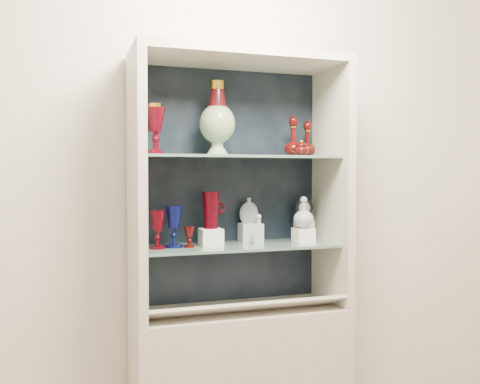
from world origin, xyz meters
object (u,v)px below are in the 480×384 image
object	(u,v)px
clear_square_bottle	(259,229)
ruby_pitcher	(211,210)
cameo_medallion	(304,209)
enamel_urn	(217,118)
pedestal_lamp_left	(144,130)
pedestal_lamp_right	(156,129)
ruby_decanter_b	(307,138)
ruby_goblet_small	(189,237)
clear_round_decanter	(304,213)
ruby_decanter_a	(293,134)
cobalt_goblet	(174,227)
lidded_bowl	(301,148)
flat_flask	(249,210)
ruby_goblet_tall	(158,229)

from	to	relation	value
clear_square_bottle	ruby_pitcher	bearing A→B (deg)	170.85
clear_square_bottle	cameo_medallion	xyz separation A→B (m)	(0.29, 0.11, 0.09)
enamel_urn	cameo_medallion	distance (m)	0.65
pedestal_lamp_left	pedestal_lamp_right	distance (m)	0.09
ruby_decanter_b	ruby_goblet_small	size ratio (longest dim) A/B	2.00
enamel_urn	clear_round_decanter	bearing A→B (deg)	-6.57
ruby_decanter_a	ruby_pitcher	bearing A→B (deg)	-176.65
ruby_decanter_b	clear_square_bottle	size ratio (longest dim) A/B	1.32
cobalt_goblet	ruby_goblet_small	bearing A→B (deg)	-21.95
lidded_bowl	ruby_goblet_small	xyz separation A→B (m)	(-0.53, 0.05, -0.41)
ruby_decanter_a	lidded_bowl	size ratio (longest dim) A/B	2.85
cobalt_goblet	pedestal_lamp_left	bearing A→B (deg)	173.91
cobalt_goblet	flat_flask	distance (m)	0.42
pedestal_lamp_right	clear_square_bottle	xyz separation A→B (m)	(0.49, 0.03, -0.46)
ruby_decanter_b	cobalt_goblet	distance (m)	0.81
ruby_goblet_tall	ruby_goblet_small	distance (m)	0.15
ruby_goblet_small	ruby_pitcher	xyz separation A→B (m)	(0.11, 0.03, 0.12)
cobalt_goblet	ruby_pitcher	bearing A→B (deg)	0.65
ruby_decanter_a	ruby_goblet_small	distance (m)	0.73
pedestal_lamp_right	clear_round_decanter	distance (m)	0.82
pedestal_lamp_left	flat_flask	distance (m)	0.66
ruby_pitcher	cobalt_goblet	bearing A→B (deg)	173.96
clear_square_bottle	pedestal_lamp_right	bearing A→B (deg)	-176.13
ruby_goblet_tall	flat_flask	xyz separation A→B (m)	(0.48, 0.12, 0.07)
ruby_decanter_a	ruby_goblet_tall	distance (m)	0.81
clear_round_decanter	flat_flask	bearing A→B (deg)	149.37
cameo_medallion	ruby_decanter_b	bearing A→B (deg)	-83.76
clear_square_bottle	pedestal_lamp_left	bearing A→B (deg)	174.81
ruby_pitcher	clear_round_decanter	distance (m)	0.46
cameo_medallion	pedestal_lamp_right	bearing A→B (deg)	-166.97
ruby_decanter_a	ruby_pitcher	world-z (taller)	ruby_decanter_a
pedestal_lamp_left	ruby_pitcher	xyz separation A→B (m)	(0.31, -0.01, -0.37)
ruby_decanter_b	flat_flask	distance (m)	0.47
pedestal_lamp_left	ruby_decanter_b	distance (m)	0.82
enamel_urn	ruby_goblet_small	xyz separation A→B (m)	(-0.15, -0.04, -0.55)
ruby_goblet_tall	ruby_pitcher	size ratio (longest dim) A/B	1.00
enamel_urn	ruby_goblet_small	world-z (taller)	enamel_urn
ruby_decanter_b	pedestal_lamp_left	bearing A→B (deg)	-177.59
enamel_urn	lidded_bowl	distance (m)	0.42
cobalt_goblet	cameo_medallion	bearing A→B (deg)	6.70
enamel_urn	ruby_decanter_b	distance (m)	0.49
pedestal_lamp_left	ruby_goblet_small	xyz separation A→B (m)	(0.20, -0.04, -0.48)
cameo_medallion	ruby_decanter_a	bearing A→B (deg)	-145.40
ruby_goblet_tall	ruby_goblet_small	size ratio (longest dim) A/B	1.81
ruby_decanter_a	cobalt_goblet	xyz separation A→B (m)	(-0.60, -0.03, -0.44)
flat_flask	ruby_goblet_tall	bearing A→B (deg)	-151.60
ruby_goblet_small	clear_square_bottle	xyz separation A→B (m)	(0.33, -0.01, 0.02)
pedestal_lamp_left	ruby_pitcher	distance (m)	0.48
pedestal_lamp_right	cobalt_goblet	distance (m)	0.45
pedestal_lamp_right	ruby_decanter_b	bearing A→B (deg)	8.43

